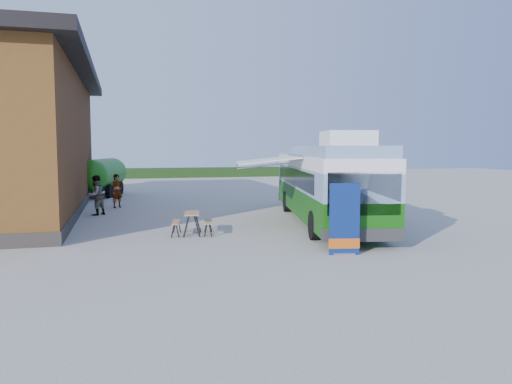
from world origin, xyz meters
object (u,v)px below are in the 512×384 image
object	(u,v)px
person_b	(96,195)
slurry_tanker	(103,175)
banner	(344,226)
bus	(325,180)
picnic_table	(192,218)
person_a	(117,191)

from	to	relation	value
person_b	slurry_tanker	bearing A→B (deg)	-134.95
person_b	slurry_tanker	distance (m)	10.04
banner	slurry_tanker	world-z (taller)	slurry_tanker
slurry_tanker	person_b	bearing A→B (deg)	-75.30
bus	picnic_table	xyz separation A→B (m)	(-6.10, -1.63, -1.23)
picnic_table	person_a	bearing A→B (deg)	115.95
banner	picnic_table	xyz separation A→B (m)	(-4.04, 4.79, -0.28)
picnic_table	slurry_tanker	bearing A→B (deg)	112.45
banner	person_a	world-z (taller)	banner
picnic_table	person_a	distance (m)	10.01
banner	bus	bearing A→B (deg)	83.71
picnic_table	slurry_tanker	xyz separation A→B (m)	(-3.79, 16.73, 0.83)
bus	person_b	xyz separation A→B (m)	(-9.89, 5.07, -0.89)
banner	picnic_table	bearing A→B (deg)	141.62
person_b	person_a	bearing A→B (deg)	-153.72
banner	slurry_tanker	distance (m)	22.91
person_a	person_b	world-z (taller)	person_b
banner	slurry_tanker	size ratio (longest dim) A/B	0.33
picnic_table	person_a	world-z (taller)	person_a
banner	slurry_tanker	xyz separation A→B (m)	(-7.84, 21.52, 0.55)
banner	picnic_table	distance (m)	6.27
bus	person_a	distance (m)	11.99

